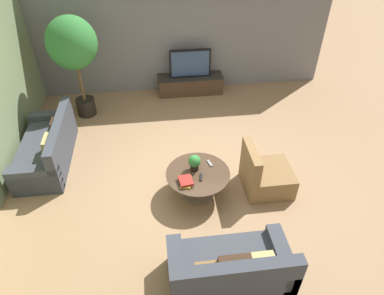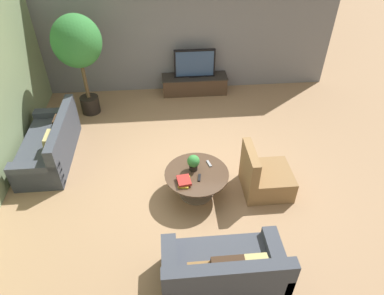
# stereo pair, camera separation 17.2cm
# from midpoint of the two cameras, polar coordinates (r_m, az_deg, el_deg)

# --- Properties ---
(ground_plane) EXTENTS (24.00, 24.00, 0.00)m
(ground_plane) POSITION_cam_midpoint_polar(r_m,az_deg,el_deg) (6.31, 0.57, -4.12)
(ground_plane) COLOR #9E7A56
(back_wall_stone) EXTENTS (7.40, 0.12, 3.00)m
(back_wall_stone) POSITION_cam_midpoint_polar(r_m,az_deg,el_deg) (8.36, -1.66, 19.17)
(back_wall_stone) COLOR slate
(back_wall_stone) RESTS_ON ground
(media_console) EXTENTS (1.59, 0.50, 0.44)m
(media_console) POSITION_cam_midpoint_polar(r_m,az_deg,el_deg) (8.61, 1.00, 10.53)
(media_console) COLOR #473323
(media_console) RESTS_ON ground
(television) EXTENTS (0.98, 0.13, 0.68)m
(television) POSITION_cam_midpoint_polar(r_m,az_deg,el_deg) (8.37, 1.05, 13.82)
(television) COLOR black
(television) RESTS_ON media_console
(coffee_table) EXTENTS (1.06, 1.06, 0.46)m
(coffee_table) POSITION_cam_midpoint_polar(r_m,az_deg,el_deg) (5.71, 1.64, -5.31)
(coffee_table) COLOR #756656
(coffee_table) RESTS_ON ground
(couch_by_wall) EXTENTS (0.84, 1.87, 0.84)m
(couch_by_wall) POSITION_cam_midpoint_polar(r_m,az_deg,el_deg) (6.96, -21.89, 0.31)
(couch_by_wall) COLOR #3D424C
(couch_by_wall) RESTS_ON ground
(couch_near_entry) EXTENTS (1.58, 0.84, 0.84)m
(couch_near_entry) POSITION_cam_midpoint_polar(r_m,az_deg,el_deg) (4.71, 6.42, -19.87)
(couch_near_entry) COLOR #3D424C
(couch_near_entry) RESTS_ON ground
(armchair_wicker) EXTENTS (0.80, 0.76, 0.86)m
(armchair_wicker) POSITION_cam_midpoint_polar(r_m,az_deg,el_deg) (5.96, 12.73, -4.90)
(armchair_wicker) COLOR olive
(armchair_wicker) RESTS_ON ground
(potted_palm_tall) EXTENTS (1.00, 1.00, 2.20)m
(potted_palm_tall) POSITION_cam_midpoint_polar(r_m,az_deg,el_deg) (7.55, -17.90, 15.88)
(potted_palm_tall) COLOR black
(potted_palm_tall) RESTS_ON ground
(potted_plant_tabletop) EXTENTS (0.21, 0.21, 0.28)m
(potted_plant_tabletop) POSITION_cam_midpoint_polar(r_m,az_deg,el_deg) (5.58, 1.12, -2.47)
(potted_plant_tabletop) COLOR black
(potted_plant_tabletop) RESTS_ON coffee_table
(book_stack) EXTENTS (0.24, 0.30, 0.07)m
(book_stack) POSITION_cam_midpoint_polar(r_m,az_deg,el_deg) (5.43, -0.43, -5.62)
(book_stack) COLOR gold
(book_stack) RESTS_ON coffee_table
(remote_black) EXTENTS (0.07, 0.16, 0.02)m
(remote_black) POSITION_cam_midpoint_polar(r_m,az_deg,el_deg) (5.53, 2.12, -5.05)
(remote_black) COLOR black
(remote_black) RESTS_ON coffee_table
(remote_silver) EXTENTS (0.08, 0.16, 0.02)m
(remote_silver) POSITION_cam_midpoint_polar(r_m,az_deg,el_deg) (5.79, 3.71, -2.71)
(remote_silver) COLOR gray
(remote_silver) RESTS_ON coffee_table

